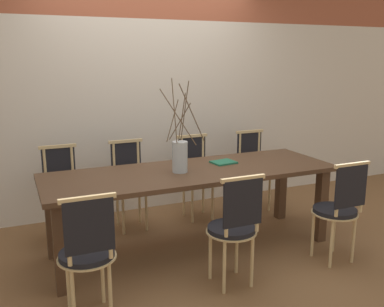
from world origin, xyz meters
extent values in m
plane|color=brown|center=(0.00, 0.00, 0.00)|extent=(16.00, 16.00, 0.00)
cube|color=beige|center=(0.00, 1.25, 1.06)|extent=(12.00, 0.06, 2.13)
cube|color=#4C3321|center=(0.00, 0.00, 0.73)|extent=(2.60, 0.86, 0.04)
cube|color=#4C3321|center=(-1.19, -0.33, 0.35)|extent=(0.09, 0.09, 0.71)
cube|color=#4C3321|center=(1.19, -0.33, 0.35)|extent=(0.09, 0.09, 0.71)
cube|color=#4C3321|center=(-1.19, 0.33, 0.35)|extent=(0.09, 0.09, 0.71)
cube|color=#4C3321|center=(1.19, 0.33, 0.35)|extent=(0.09, 0.09, 0.71)
cylinder|color=black|center=(-1.06, -0.69, 0.45)|extent=(0.37, 0.37, 0.04)
cylinder|color=tan|center=(-1.06, -0.69, 0.43)|extent=(0.39, 0.39, 0.01)
cylinder|color=tan|center=(-1.18, -0.57, 0.22)|extent=(0.03, 0.03, 0.43)
cylinder|color=tan|center=(-0.94, -0.57, 0.22)|extent=(0.03, 0.03, 0.43)
cylinder|color=tan|center=(-1.18, -0.80, 0.22)|extent=(0.03, 0.03, 0.43)
cylinder|color=tan|center=(-0.94, -0.80, 0.22)|extent=(0.03, 0.03, 0.43)
cylinder|color=tan|center=(-1.19, -0.84, 0.69)|extent=(0.03, 0.03, 0.43)
cylinder|color=tan|center=(-0.93, -0.84, 0.69)|extent=(0.03, 0.03, 0.43)
cube|color=black|center=(-1.06, -0.85, 0.71)|extent=(0.31, 0.02, 0.35)
cube|color=tan|center=(-1.06, -0.84, 0.89)|extent=(0.35, 0.03, 0.03)
cylinder|color=black|center=(0.03, -0.69, 0.45)|extent=(0.37, 0.37, 0.04)
cylinder|color=tan|center=(0.03, -0.69, 0.43)|extent=(0.39, 0.39, 0.01)
cylinder|color=tan|center=(-0.09, -0.57, 0.22)|extent=(0.03, 0.03, 0.43)
cylinder|color=tan|center=(0.15, -0.57, 0.22)|extent=(0.03, 0.03, 0.43)
cylinder|color=tan|center=(-0.09, -0.80, 0.22)|extent=(0.03, 0.03, 0.43)
cylinder|color=tan|center=(0.15, -0.80, 0.22)|extent=(0.03, 0.03, 0.43)
cylinder|color=tan|center=(-0.10, -0.84, 0.69)|extent=(0.03, 0.03, 0.43)
cylinder|color=tan|center=(0.16, -0.84, 0.69)|extent=(0.03, 0.03, 0.43)
cube|color=black|center=(0.03, -0.85, 0.71)|extent=(0.31, 0.02, 0.35)
cube|color=tan|center=(0.03, -0.84, 0.89)|extent=(0.35, 0.03, 0.03)
cylinder|color=black|center=(1.03, -0.69, 0.45)|extent=(0.37, 0.37, 0.04)
cylinder|color=tan|center=(1.03, -0.69, 0.43)|extent=(0.39, 0.39, 0.01)
cylinder|color=tan|center=(0.91, -0.57, 0.22)|extent=(0.03, 0.03, 0.43)
cylinder|color=tan|center=(1.15, -0.57, 0.22)|extent=(0.03, 0.03, 0.43)
cylinder|color=tan|center=(0.91, -0.80, 0.22)|extent=(0.03, 0.03, 0.43)
cylinder|color=tan|center=(1.15, -0.80, 0.22)|extent=(0.03, 0.03, 0.43)
cylinder|color=tan|center=(0.90, -0.84, 0.69)|extent=(0.03, 0.03, 0.43)
cylinder|color=tan|center=(1.16, -0.84, 0.69)|extent=(0.03, 0.03, 0.43)
cube|color=black|center=(1.03, -0.85, 0.71)|extent=(0.31, 0.02, 0.35)
cube|color=tan|center=(1.03, -0.84, 0.89)|extent=(0.35, 0.03, 0.03)
cylinder|color=black|center=(-1.05, 0.69, 0.45)|extent=(0.37, 0.37, 0.04)
cylinder|color=tan|center=(-1.05, 0.69, 0.43)|extent=(0.39, 0.39, 0.01)
cylinder|color=tan|center=(-0.93, 0.57, 0.22)|extent=(0.03, 0.03, 0.43)
cylinder|color=tan|center=(-1.16, 0.57, 0.22)|extent=(0.03, 0.03, 0.43)
cylinder|color=tan|center=(-0.93, 0.80, 0.22)|extent=(0.03, 0.03, 0.43)
cylinder|color=tan|center=(-1.16, 0.80, 0.22)|extent=(0.03, 0.03, 0.43)
cylinder|color=tan|center=(-0.92, 0.84, 0.69)|extent=(0.03, 0.03, 0.43)
cylinder|color=tan|center=(-1.17, 0.84, 0.69)|extent=(0.03, 0.03, 0.43)
cube|color=black|center=(-1.05, 0.85, 0.71)|extent=(0.31, 0.02, 0.35)
cube|color=tan|center=(-1.05, 0.84, 0.89)|extent=(0.35, 0.03, 0.03)
cylinder|color=black|center=(-0.38, 0.69, 0.45)|extent=(0.37, 0.37, 0.04)
cylinder|color=tan|center=(-0.38, 0.69, 0.43)|extent=(0.39, 0.39, 0.01)
cylinder|color=tan|center=(-0.26, 0.57, 0.22)|extent=(0.03, 0.03, 0.43)
cylinder|color=tan|center=(-0.49, 0.57, 0.22)|extent=(0.03, 0.03, 0.43)
cylinder|color=tan|center=(-0.26, 0.80, 0.22)|extent=(0.03, 0.03, 0.43)
cylinder|color=tan|center=(-0.49, 0.80, 0.22)|extent=(0.03, 0.03, 0.43)
cylinder|color=tan|center=(-0.25, 0.84, 0.69)|extent=(0.03, 0.03, 0.43)
cylinder|color=tan|center=(-0.50, 0.84, 0.69)|extent=(0.03, 0.03, 0.43)
cube|color=black|center=(-0.38, 0.85, 0.71)|extent=(0.31, 0.02, 0.35)
cube|color=tan|center=(-0.38, 0.84, 0.89)|extent=(0.35, 0.03, 0.03)
cylinder|color=black|center=(0.37, 0.69, 0.45)|extent=(0.37, 0.37, 0.04)
cylinder|color=tan|center=(0.37, 0.69, 0.43)|extent=(0.39, 0.39, 0.01)
cylinder|color=tan|center=(0.49, 0.57, 0.22)|extent=(0.03, 0.03, 0.43)
cylinder|color=tan|center=(0.25, 0.57, 0.22)|extent=(0.03, 0.03, 0.43)
cylinder|color=tan|center=(0.49, 0.80, 0.22)|extent=(0.03, 0.03, 0.43)
cylinder|color=tan|center=(0.25, 0.80, 0.22)|extent=(0.03, 0.03, 0.43)
cylinder|color=tan|center=(0.50, 0.84, 0.69)|extent=(0.03, 0.03, 0.43)
cylinder|color=tan|center=(0.24, 0.84, 0.69)|extent=(0.03, 0.03, 0.43)
cube|color=black|center=(0.37, 0.85, 0.71)|extent=(0.31, 0.02, 0.35)
cube|color=tan|center=(0.37, 0.84, 0.89)|extent=(0.35, 0.03, 0.03)
cylinder|color=black|center=(1.09, 0.69, 0.45)|extent=(0.37, 0.37, 0.04)
cylinder|color=tan|center=(1.09, 0.69, 0.43)|extent=(0.39, 0.39, 0.01)
cylinder|color=tan|center=(1.21, 0.57, 0.22)|extent=(0.03, 0.03, 0.43)
cylinder|color=tan|center=(0.98, 0.57, 0.22)|extent=(0.03, 0.03, 0.43)
cylinder|color=tan|center=(1.21, 0.80, 0.22)|extent=(0.03, 0.03, 0.43)
cylinder|color=tan|center=(0.98, 0.80, 0.22)|extent=(0.03, 0.03, 0.43)
cylinder|color=tan|center=(1.22, 0.84, 0.69)|extent=(0.03, 0.03, 0.43)
cylinder|color=tan|center=(0.97, 0.84, 0.69)|extent=(0.03, 0.03, 0.43)
cube|color=black|center=(1.09, 0.85, 0.71)|extent=(0.31, 0.02, 0.35)
cube|color=tan|center=(1.09, 0.84, 0.89)|extent=(0.35, 0.03, 0.03)
cylinder|color=#B2BCC1|center=(-0.12, -0.02, 0.88)|extent=(0.13, 0.13, 0.27)
cylinder|color=brown|center=(-0.09, 0.00, 1.22)|extent=(0.05, 0.07, 0.42)
cylinder|color=brown|center=(-0.07, -0.16, 1.27)|extent=(0.29, 0.12, 0.51)
cylinder|color=brown|center=(-0.19, -0.15, 1.25)|extent=(0.27, 0.14, 0.46)
cylinder|color=brown|center=(-0.17, -0.02, 1.29)|extent=(0.01, 0.11, 0.54)
cylinder|color=brown|center=(-0.16, 0.05, 1.19)|extent=(0.15, 0.09, 0.35)
cylinder|color=brown|center=(-0.09, 0.07, 1.18)|extent=(0.18, 0.08, 0.32)
cylinder|color=brown|center=(-0.07, 0.00, 1.28)|extent=(0.04, 0.12, 0.52)
cube|color=#1E6B4C|center=(0.37, 0.12, 0.76)|extent=(0.24, 0.20, 0.02)
camera|label=1|loc=(-1.46, -3.36, 1.72)|focal=40.00mm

